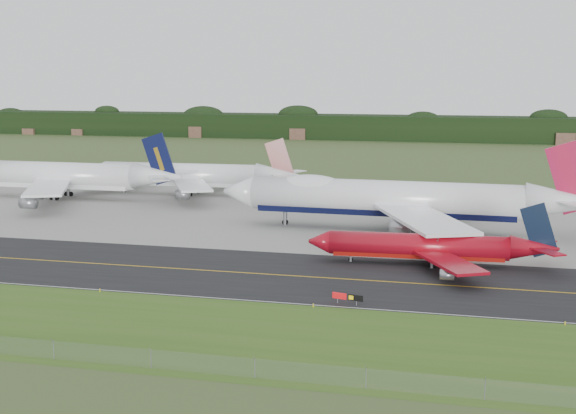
{
  "coord_description": "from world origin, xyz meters",
  "views": [
    {
      "loc": [
        29.38,
        -126.54,
        32.2
      ],
      "look_at": [
        -7.9,
        22.0,
        6.84
      ],
      "focal_mm": 50.0,
      "sensor_mm": 36.0,
      "label": 1
    }
  ],
  "objects_px": {
    "jet_red_737": "(432,247)",
    "jet_star_tail": "(191,175)",
    "jet_navy_gold": "(60,176)",
    "taxiway_sign": "(347,297)",
    "jet_ba_747": "(398,199)"
  },
  "relations": [
    {
      "from": "jet_red_737",
      "to": "jet_star_tail",
      "type": "distance_m",
      "value": 95.76
    },
    {
      "from": "jet_navy_gold",
      "to": "taxiway_sign",
      "type": "height_order",
      "value": "jet_navy_gold"
    },
    {
      "from": "jet_ba_747",
      "to": "taxiway_sign",
      "type": "distance_m",
      "value": 56.39
    },
    {
      "from": "jet_ba_747",
      "to": "jet_red_737",
      "type": "relative_size",
      "value": 1.86
    },
    {
      "from": "jet_ba_747",
      "to": "jet_navy_gold",
      "type": "bearing_deg",
      "value": 165.62
    },
    {
      "from": "jet_star_tail",
      "to": "jet_red_737",
      "type": "bearing_deg",
      "value": -43.85
    },
    {
      "from": "jet_star_tail",
      "to": "jet_navy_gold",
      "type": "bearing_deg",
      "value": -156.04
    },
    {
      "from": "jet_red_737",
      "to": "jet_star_tail",
      "type": "relative_size",
      "value": 0.71
    },
    {
      "from": "jet_navy_gold",
      "to": "taxiway_sign",
      "type": "relative_size",
      "value": 15.01
    },
    {
      "from": "jet_red_737",
      "to": "jet_ba_747",
      "type": "bearing_deg",
      "value": 107.44
    },
    {
      "from": "jet_navy_gold",
      "to": "taxiway_sign",
      "type": "bearing_deg",
      "value": -41.31
    },
    {
      "from": "jet_ba_747",
      "to": "jet_star_tail",
      "type": "bearing_deg",
      "value": 148.11
    },
    {
      "from": "jet_red_737",
      "to": "jet_navy_gold",
      "type": "height_order",
      "value": "jet_navy_gold"
    },
    {
      "from": "jet_red_737",
      "to": "taxiway_sign",
      "type": "relative_size",
      "value": 9.24
    },
    {
      "from": "jet_red_737",
      "to": "taxiway_sign",
      "type": "bearing_deg",
      "value": -110.03
    }
  ]
}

